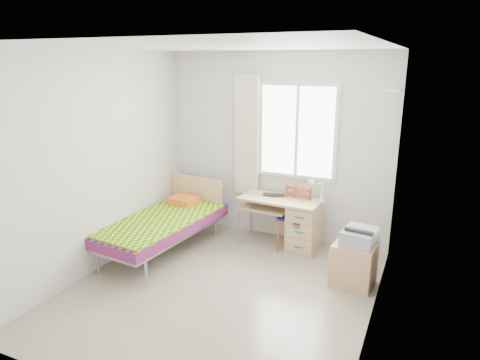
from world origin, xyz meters
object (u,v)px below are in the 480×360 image
at_px(desk, 299,223).
at_px(cabinet, 354,264).
at_px(printer, 360,236).
at_px(chair, 296,215).
at_px(bed, 165,222).

xyz_separation_m(desk, cabinet, (0.85, -0.68, -0.12)).
relative_size(desk, printer, 2.47).
height_order(desk, printer, desk).
bearing_deg(cabinet, chair, 148.90).
bearing_deg(cabinet, desk, 147.33).
height_order(desk, chair, chair).
xyz_separation_m(bed, printer, (2.50, 0.14, 0.19)).
xyz_separation_m(chair, cabinet, (0.90, -0.68, -0.23)).
height_order(desk, cabinet, desk).
distance_m(bed, chair, 1.75).
bearing_deg(chair, printer, -21.76).
bearing_deg(chair, bed, -140.19).
bearing_deg(bed, printer, 9.14).
xyz_separation_m(desk, chair, (-0.05, 0.00, 0.11)).
relative_size(cabinet, printer, 1.12).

